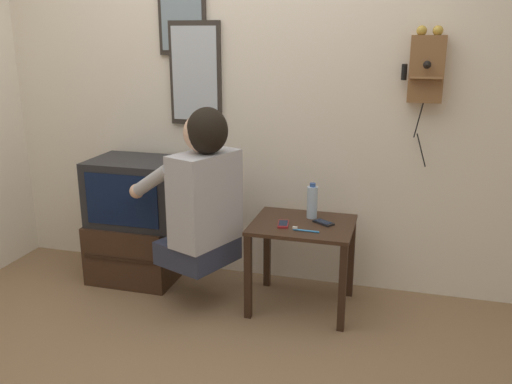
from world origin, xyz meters
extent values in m
plane|color=#846647|center=(0.00, 0.00, 0.00)|extent=(14.00, 14.00, 0.00)
cube|color=silver|center=(0.00, 1.06, 1.27)|extent=(6.80, 0.05, 2.55)
cube|color=#382316|center=(0.48, 0.66, 0.53)|extent=(0.59, 0.49, 0.02)
cube|color=black|center=(0.21, 0.44, 0.26)|extent=(0.04, 0.04, 0.51)
cube|color=black|center=(0.75, 0.44, 0.26)|extent=(0.04, 0.04, 0.51)
cube|color=black|center=(0.21, 0.88, 0.26)|extent=(0.04, 0.04, 0.51)
cube|color=black|center=(0.75, 0.88, 0.26)|extent=(0.04, 0.04, 0.51)
cube|color=#2D3347|center=(-0.13, 0.52, 0.35)|extent=(0.48, 0.50, 0.14)
cube|color=#ADADB2|center=(-0.06, 0.50, 0.69)|extent=(0.36, 0.47, 0.54)
sphere|color=#DBAD8E|center=(-0.06, 0.50, 1.07)|extent=(0.23, 0.23, 0.23)
ellipsoid|color=black|center=(-0.04, 0.49, 1.09)|extent=(0.30, 0.31, 0.26)
cylinder|color=#ADADB2|center=(-0.36, 0.42, 0.79)|extent=(0.32, 0.19, 0.24)
cylinder|color=#ADADB2|center=(-0.23, 0.75, 0.79)|extent=(0.32, 0.19, 0.24)
sphere|color=#DBAD8E|center=(-0.49, 0.48, 0.71)|extent=(0.09, 0.09, 0.09)
sphere|color=#DBAD8E|center=(-0.36, 0.80, 0.71)|extent=(0.09, 0.09, 0.09)
cube|color=#382316|center=(-0.68, 0.77, 0.20)|extent=(0.56, 0.44, 0.40)
cube|color=black|center=(-0.68, 0.54, 0.22)|extent=(0.51, 0.01, 0.02)
cube|color=#232326|center=(-0.65, 0.78, 0.61)|extent=(0.60, 0.43, 0.42)
cube|color=#0C1938|center=(-0.65, 0.57, 0.61)|extent=(0.49, 0.01, 0.33)
cube|color=brown|center=(1.10, 0.98, 1.41)|extent=(0.19, 0.11, 0.37)
cube|color=brown|center=(1.10, 0.90, 1.36)|extent=(0.17, 0.07, 0.03)
sphere|color=#B79338|center=(1.06, 0.97, 1.62)|extent=(0.06, 0.06, 0.06)
sphere|color=#B79338|center=(1.15, 0.97, 1.62)|extent=(0.06, 0.06, 0.06)
cone|color=black|center=(1.10, 0.88, 1.44)|extent=(0.04, 0.05, 0.04)
cylinder|color=black|center=(0.98, 0.98, 1.39)|extent=(0.03, 0.03, 0.09)
cylinder|color=black|center=(1.08, 0.97, 1.13)|extent=(0.04, 0.04, 0.22)
cylinder|color=black|center=(1.11, 0.97, 0.95)|extent=(0.07, 0.06, 0.19)
cube|color=#2D2823|center=(-0.39, 1.03, 1.69)|extent=(0.32, 0.02, 0.44)
cube|color=gray|center=(-0.39, 1.01, 1.69)|extent=(0.27, 0.01, 0.38)
cube|color=#2D2823|center=(-0.31, 1.02, 1.36)|extent=(0.34, 0.03, 0.66)
cube|color=#B2BCC6|center=(-0.31, 1.01, 1.36)|extent=(0.30, 0.01, 0.59)
cube|color=maroon|center=(0.37, 0.60, 0.54)|extent=(0.08, 0.13, 0.01)
cube|color=black|center=(0.37, 0.60, 0.55)|extent=(0.07, 0.10, 0.00)
cube|color=black|center=(0.59, 0.69, 0.54)|extent=(0.14, 0.12, 0.01)
cube|color=black|center=(0.59, 0.69, 0.55)|extent=(0.11, 0.10, 0.00)
cylinder|color=#ADC6DB|center=(0.51, 0.77, 0.63)|extent=(0.06, 0.06, 0.19)
cylinder|color=#2D4C8C|center=(0.51, 0.77, 0.74)|extent=(0.03, 0.03, 0.02)
cylinder|color=#338CD8|center=(0.52, 0.53, 0.54)|extent=(0.15, 0.02, 0.01)
cube|color=white|center=(0.46, 0.53, 0.55)|extent=(0.03, 0.01, 0.01)
camera|label=1|loc=(1.02, -2.29, 1.60)|focal=38.00mm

